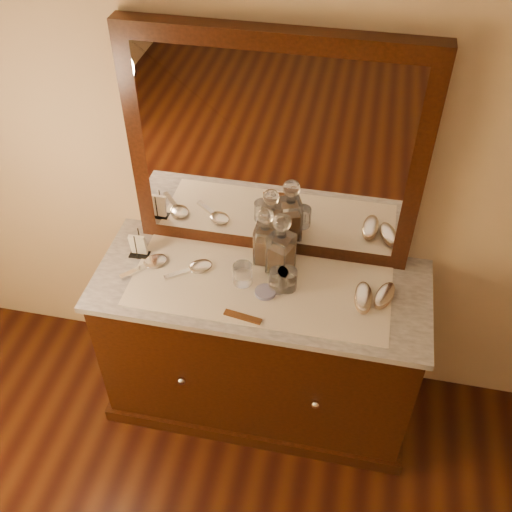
% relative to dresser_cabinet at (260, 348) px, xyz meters
% --- Properties ---
extents(dresser_cabinet, '(1.40, 0.55, 0.82)m').
position_rel_dresser_cabinet_xyz_m(dresser_cabinet, '(0.00, 0.00, 0.00)').
color(dresser_cabinet, black).
rests_on(dresser_cabinet, floor).
extents(dresser_plinth, '(1.46, 0.59, 0.08)m').
position_rel_dresser_cabinet_xyz_m(dresser_plinth, '(0.00, 0.00, -0.37)').
color(dresser_plinth, black).
rests_on(dresser_plinth, floor).
extents(knob_left, '(0.04, 0.04, 0.04)m').
position_rel_dresser_cabinet_xyz_m(knob_left, '(-0.30, -0.28, 0.04)').
color(knob_left, silver).
rests_on(knob_left, dresser_cabinet).
extents(knob_right, '(0.04, 0.04, 0.04)m').
position_rel_dresser_cabinet_xyz_m(knob_right, '(0.30, -0.28, 0.04)').
color(knob_right, silver).
rests_on(knob_right, dresser_cabinet).
extents(marble_top, '(1.44, 0.59, 0.03)m').
position_rel_dresser_cabinet_xyz_m(marble_top, '(0.00, 0.00, 0.42)').
color(marble_top, silver).
rests_on(marble_top, dresser_cabinet).
extents(mirror_frame, '(1.20, 0.08, 1.00)m').
position_rel_dresser_cabinet_xyz_m(mirror_frame, '(0.00, 0.25, 0.94)').
color(mirror_frame, black).
rests_on(mirror_frame, marble_top).
extents(mirror_glass, '(1.06, 0.01, 0.86)m').
position_rel_dresser_cabinet_xyz_m(mirror_glass, '(0.00, 0.21, 0.94)').
color(mirror_glass, white).
rests_on(mirror_glass, marble_top).
extents(lace_runner, '(1.10, 0.45, 0.00)m').
position_rel_dresser_cabinet_xyz_m(lace_runner, '(0.00, -0.02, 0.44)').
color(lace_runner, silver).
rests_on(lace_runner, marble_top).
extents(pin_dish, '(0.09, 0.09, 0.02)m').
position_rel_dresser_cabinet_xyz_m(pin_dish, '(0.03, -0.06, 0.45)').
color(pin_dish, silver).
rests_on(pin_dish, lace_runner).
extents(comb, '(0.16, 0.05, 0.01)m').
position_rel_dresser_cabinet_xyz_m(comb, '(-0.03, -0.21, 0.45)').
color(comb, brown).
rests_on(comb, lace_runner).
extents(napkin_rack, '(0.09, 0.06, 0.13)m').
position_rel_dresser_cabinet_xyz_m(napkin_rack, '(-0.57, 0.06, 0.49)').
color(napkin_rack, black).
rests_on(napkin_rack, marble_top).
extents(decanter_left, '(0.09, 0.09, 0.29)m').
position_rel_dresser_cabinet_xyz_m(decanter_left, '(-0.01, 0.14, 0.56)').
color(decanter_left, '#904F14').
rests_on(decanter_left, lace_runner).
extents(decanter_right, '(0.12, 0.12, 0.31)m').
position_rel_dresser_cabinet_xyz_m(decanter_right, '(0.07, 0.09, 0.56)').
color(decanter_right, '#904F14').
rests_on(decanter_right, lace_runner).
extents(brush_near, '(0.08, 0.17, 0.05)m').
position_rel_dresser_cabinet_xyz_m(brush_near, '(0.43, -0.02, 0.47)').
color(brush_near, '#9A7B5E').
rests_on(brush_near, lace_runner).
extents(brush_far, '(0.11, 0.17, 0.04)m').
position_rel_dresser_cabinet_xyz_m(brush_far, '(0.52, 0.01, 0.47)').
color(brush_far, '#9A7B5E').
rests_on(brush_far, lace_runner).
extents(hand_mirror_outer, '(0.19, 0.21, 0.02)m').
position_rel_dresser_cabinet_xyz_m(hand_mirror_outer, '(-0.49, 0.01, 0.45)').
color(hand_mirror_outer, silver).
rests_on(hand_mirror_outer, lace_runner).
extents(hand_mirror_inner, '(0.21, 0.18, 0.02)m').
position_rel_dresser_cabinet_xyz_m(hand_mirror_inner, '(-0.29, 0.02, 0.45)').
color(hand_mirror_inner, silver).
rests_on(hand_mirror_inner, lace_runner).
extents(tumblers, '(0.27, 0.09, 0.09)m').
position_rel_dresser_cabinet_xyz_m(tumblers, '(0.04, -0.01, 0.49)').
color(tumblers, white).
rests_on(tumblers, lace_runner).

